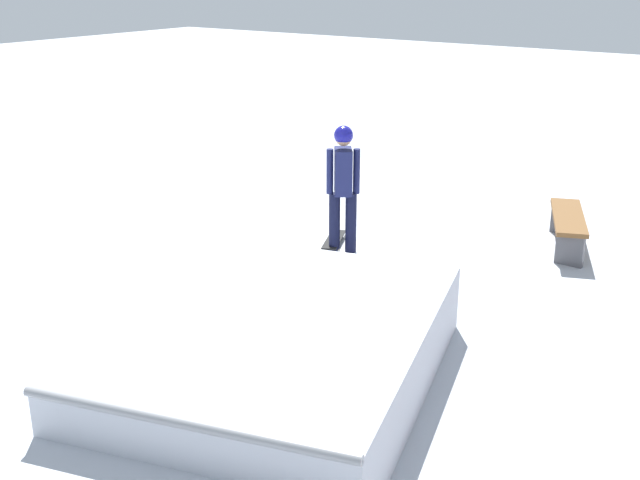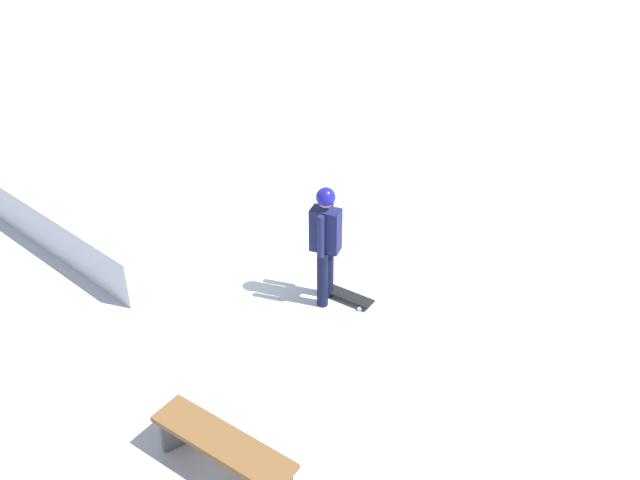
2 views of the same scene
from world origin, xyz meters
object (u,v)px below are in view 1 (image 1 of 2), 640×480
Objects in this scene: skate_ramp at (260,381)px; park_bench at (568,223)px; skateboard at (334,240)px; skater at (343,180)px.

park_bench is (-5.66, 0.75, 0.04)m from skate_ramp.
park_bench is at bearing 99.25° from skateboard.
skateboard is at bearing -169.83° from skate_ramp.
skate_ramp is 3.42× the size of skater.
park_bench reaches higher than skateboard.
skateboard is at bearing -158.44° from skater.
skate_ramp is at bearing -7.53° from park_bench.
skate_ramp is at bearing 2.32° from skateboard.
skateboard is 0.50× the size of park_bench.
skate_ramp reaches higher than skateboard.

